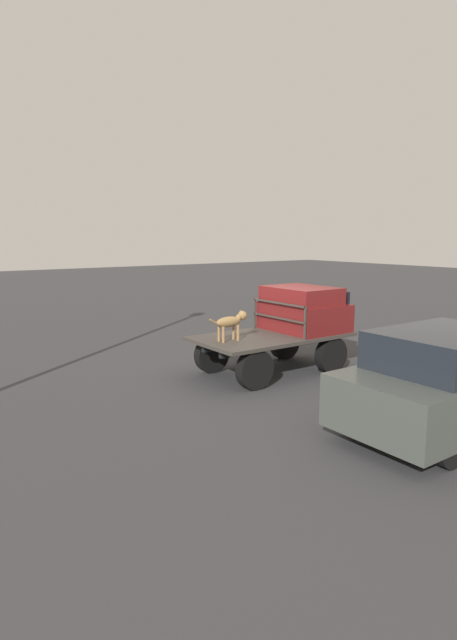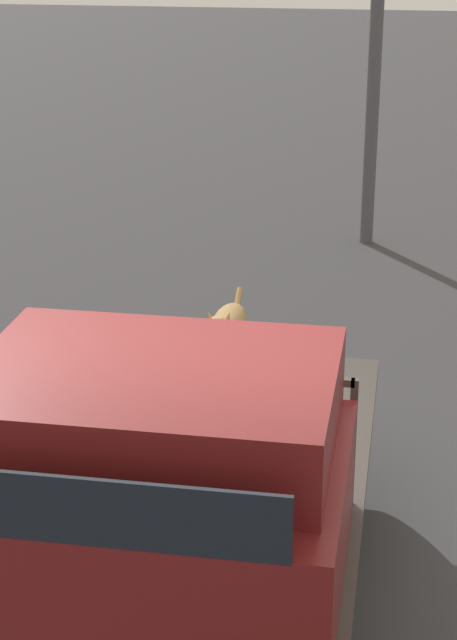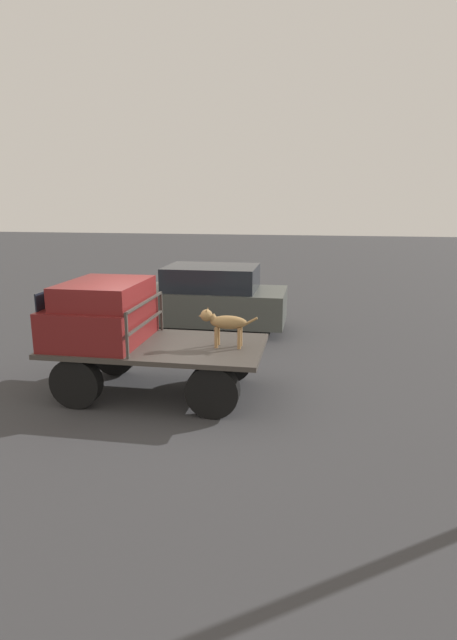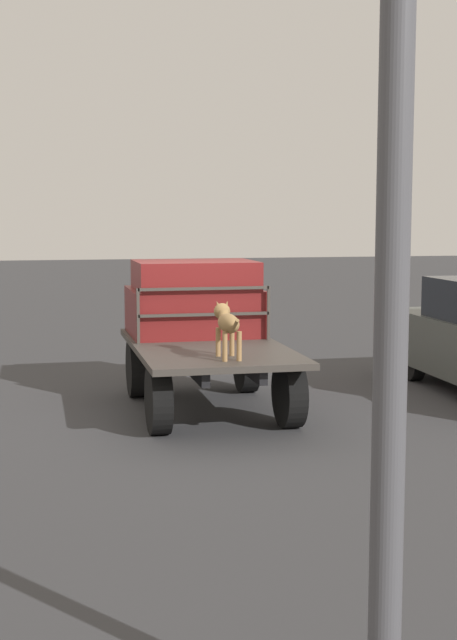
# 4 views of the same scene
# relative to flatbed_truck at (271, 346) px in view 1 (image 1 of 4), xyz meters

# --- Properties ---
(ground_plane) EXTENTS (80.00, 80.00, 0.00)m
(ground_plane) POSITION_rel_flatbed_truck_xyz_m (0.00, 0.00, -0.63)
(ground_plane) COLOR #38383A
(flatbed_truck) EXTENTS (3.64, 1.94, 0.90)m
(flatbed_truck) POSITION_rel_flatbed_truck_xyz_m (0.00, 0.00, 0.00)
(flatbed_truck) COLOR black
(flatbed_truck) RESTS_ON ground
(truck_cab) EXTENTS (1.51, 1.82, 1.05)m
(truck_cab) POSITION_rel_flatbed_truck_xyz_m (0.98, 0.00, 0.77)
(truck_cab) COLOR maroon
(truck_cab) RESTS_ON flatbed_truck
(truck_headboard) EXTENTS (0.04, 1.82, 0.74)m
(truck_headboard) POSITION_rel_flatbed_truck_xyz_m (0.19, 0.00, 0.76)
(truck_headboard) COLOR #3D3833
(truck_headboard) RESTS_ON flatbed_truck
(dog) EXTENTS (1.00, 0.23, 0.66)m
(dog) POSITION_rel_flatbed_truck_xyz_m (-1.15, -0.02, 0.69)
(dog) COLOR #9E7547
(dog) RESTS_ON flatbed_truck
(parked_sedan) EXTENTS (4.15, 1.84, 1.67)m
(parked_sedan) POSITION_rel_flatbed_truck_xyz_m (0.10, -4.37, 0.21)
(parked_sedan) COLOR black
(parked_sedan) RESTS_ON ground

